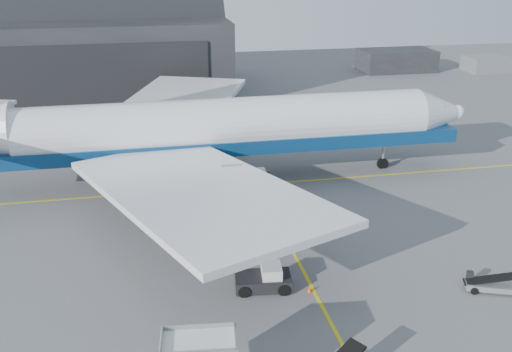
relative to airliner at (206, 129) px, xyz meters
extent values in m
plane|color=#565659|center=(4.78, -21.97, -5.43)|extent=(200.00, 200.00, 0.00)
cube|color=gold|center=(4.78, -1.97, -5.42)|extent=(80.00, 0.25, 0.02)
cube|color=gold|center=(4.78, -23.97, -5.42)|extent=(0.25, 40.00, 0.02)
cube|color=black|center=(-17.22, 43.03, 0.57)|extent=(50.00, 28.00, 12.00)
cube|color=black|center=(-17.22, 28.93, -0.43)|extent=(42.00, 0.40, 9.50)
cube|color=black|center=(42.78, 50.03, -5.43)|extent=(14.00, 8.00, 4.00)
cube|color=slate|center=(59.78, 46.03, -5.43)|extent=(8.00, 6.00, 2.80)
cylinder|color=white|center=(2.26, 0.00, 0.32)|extent=(39.82, 5.31, 5.31)
cone|color=white|center=(24.61, 0.00, 0.32)|extent=(4.87, 5.31, 5.31)
sphere|color=white|center=(26.82, 0.00, 0.32)|extent=(1.55, 1.55, 1.55)
cube|color=black|center=(23.28, 0.00, 0.98)|extent=(2.88, 2.43, 0.77)
cube|color=navy|center=(2.26, 0.00, -1.40)|extent=(46.45, 5.36, 1.33)
cube|color=white|center=(-2.16, -13.27, -0.79)|extent=(20.40, 27.12, 1.61)
cube|color=white|center=(-2.16, 13.27, -0.79)|extent=(20.40, 27.12, 1.61)
cylinder|color=gray|center=(1.16, -8.85, -2.56)|extent=(5.75, 2.99, 2.99)
cylinder|color=gray|center=(1.16, 8.85, -2.56)|extent=(5.75, 2.99, 2.99)
cylinder|color=#A5A5AA|center=(18.85, 0.00, -3.89)|extent=(0.31, 0.31, 3.10)
cylinder|color=black|center=(18.85, 0.00, -4.94)|extent=(1.22, 0.39, 1.22)
cylinder|color=black|center=(0.05, -3.54, -4.83)|extent=(1.44, 0.50, 1.44)
cylinder|color=black|center=(0.05, 3.54, -4.83)|extent=(1.44, 0.50, 1.44)
cube|color=black|center=(1.45, -20.39, -4.91)|extent=(4.04, 2.53, 0.86)
cube|color=silver|center=(2.01, -20.46, -4.15)|extent=(1.53, 1.86, 0.86)
cylinder|color=black|center=(2.66, -21.49, -5.05)|extent=(0.89, 0.43, 0.86)
cylinder|color=black|center=(2.88, -19.60, -5.05)|extent=(0.89, 0.43, 0.86)
cylinder|color=black|center=(0.01, -21.18, -5.05)|extent=(0.89, 0.43, 0.86)
cylinder|color=black|center=(0.23, -19.29, -5.05)|extent=(0.89, 0.43, 0.86)
cube|color=slate|center=(16.83, -23.86, -5.04)|extent=(4.04, 2.56, 0.39)
cube|color=black|center=(16.83, -23.86, -4.43)|extent=(4.13, 2.23, 1.11)
cube|color=black|center=(15.53, -22.87, -4.61)|extent=(0.53, 0.48, 0.52)
cylinder|color=black|center=(15.31, -23.95, -5.17)|extent=(0.57, 0.39, 0.52)
cylinder|color=black|center=(15.74, -22.81, -5.17)|extent=(0.57, 0.39, 0.52)
cube|color=#F74007|center=(4.45, -21.52, -5.42)|extent=(0.31, 0.31, 0.03)
cone|color=#F74007|center=(4.45, -21.52, -5.21)|extent=(0.31, 0.31, 0.45)
camera|label=1|loc=(-5.65, -53.37, 16.17)|focal=40.00mm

